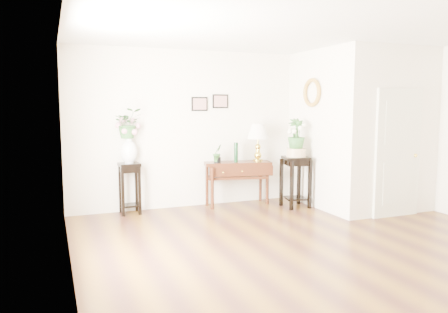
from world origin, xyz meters
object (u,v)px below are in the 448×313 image
table_lamp (258,142)px  plant_stand_b (295,182)px  plant_stand_a (130,188)px  console_table (237,183)px

table_lamp → plant_stand_b: bearing=-47.0°
plant_stand_a → plant_stand_b: bearing=-12.1°
console_table → table_lamp: bearing=12.5°
console_table → plant_stand_b: 1.05m
console_table → table_lamp: 0.86m
console_table → table_lamp: (0.41, 0.00, 0.75)m
console_table → plant_stand_b: plant_stand_b is taller
console_table → table_lamp: table_lamp is taller
console_table → table_lamp: size_ratio=1.73×
plant_stand_a → plant_stand_b: size_ratio=0.94×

